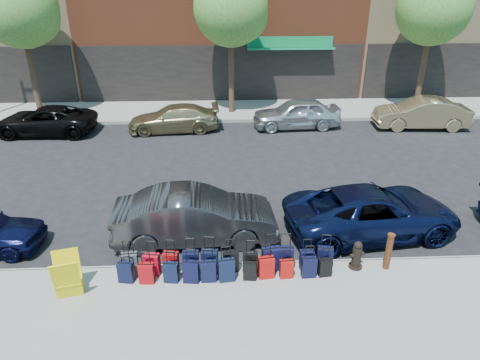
{
  "coord_description": "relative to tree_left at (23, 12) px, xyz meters",
  "views": [
    {
      "loc": [
        -0.13,
        -13.75,
        7.06
      ],
      "look_at": [
        0.45,
        -1.5,
        1.16
      ],
      "focal_mm": 32.0,
      "sensor_mm": 36.0,
      "label": 1
    }
  ],
  "objects": [
    {
      "name": "suitcase_front_8",
      "position": [
        11.31,
        -14.28,
        -4.93
      ],
      "size": [
        0.45,
        0.27,
        1.05
      ],
      "rotation": [
        0.0,
        0.0,
        -0.08
      ],
      "color": "black",
      "rests_on": "sidewalk_near"
    },
    {
      "name": "suitcase_front_3",
      "position": [
        8.9,
        -14.3,
        -4.95
      ],
      "size": [
        0.41,
        0.23,
        0.99
      ],
      "rotation": [
        0.0,
        0.0,
        0.02
      ],
      "color": "black",
      "rests_on": "sidewalk_near"
    },
    {
      "name": "suitcase_front_7",
      "position": [
        10.93,
        -14.3,
        -4.93
      ],
      "size": [
        0.47,
        0.31,
        1.05
      ],
      "rotation": [
        0.0,
        0.0,
        0.18
      ],
      "color": "black",
      "rests_on": "sidewalk_near"
    },
    {
      "name": "suitcase_back_10",
      "position": [
        12.29,
        -14.59,
        -5.02
      ],
      "size": [
        0.35,
        0.23,
        0.78
      ],
      "rotation": [
        0.0,
        0.0,
        0.13
      ],
      "color": "black",
      "rests_on": "sidewalk_near"
    },
    {
      "name": "curb_near",
      "position": [
        9.86,
        -13.98,
        -5.34
      ],
      "size": [
        60.0,
        0.08,
        0.15
      ],
      "primitive_type": "cube",
      "color": "gray",
      "rests_on": "ground"
    },
    {
      "name": "suitcase_back_0",
      "position": [
        7.31,
        -14.59,
        -4.99
      ],
      "size": [
        0.4,
        0.27,
        0.88
      ],
      "rotation": [
        0.0,
        0.0,
        -0.18
      ],
      "color": "black",
      "rests_on": "sidewalk_near"
    },
    {
      "name": "car_far_2",
      "position": [
        13.57,
        -2.51,
        -4.67
      ],
      "size": [
        4.48,
        2.02,
        1.49
      ],
      "primitive_type": "imported",
      "rotation": [
        0.0,
        0.0,
        -1.51
      ],
      "color": "silver",
      "rests_on": "ground"
    },
    {
      "name": "suitcase_back_9",
      "position": [
        11.87,
        -14.61,
        -4.99
      ],
      "size": [
        0.38,
        0.23,
        0.88
      ],
      "rotation": [
        0.0,
        0.0,
        0.03
      ],
      "color": "black",
      "rests_on": "sidewalk_near"
    },
    {
      "name": "car_near_1",
      "position": [
        8.94,
        -12.54,
        -4.64
      ],
      "size": [
        4.77,
        1.88,
        1.54
      ],
      "primitive_type": "imported",
      "rotation": [
        0.0,
        0.0,
        1.62
      ],
      "color": "#343436",
      "rests_on": "ground"
    },
    {
      "name": "suitcase_back_8",
      "position": [
        11.3,
        -14.61,
        -5.02
      ],
      "size": [
        0.34,
        0.22,
        0.79
      ],
      "rotation": [
        0.0,
        0.0,
        0.08
      ],
      "color": "#A7100A",
      "rests_on": "sidewalk_near"
    },
    {
      "name": "tree_left",
      "position": [
        0.0,
        0.0,
        0.0
      ],
      "size": [
        3.8,
        3.8,
        7.27
      ],
      "color": "black",
      "rests_on": "sidewalk_far"
    },
    {
      "name": "suitcase_front_10",
      "position": [
        12.35,
        -14.26,
        -4.96
      ],
      "size": [
        0.43,
        0.29,
        0.96
      ],
      "rotation": [
        0.0,
        0.0,
        -0.18
      ],
      "color": "black",
      "rests_on": "sidewalk_near"
    },
    {
      "name": "car_near_2",
      "position": [
        14.16,
        -12.43,
        -4.7
      ],
      "size": [
        5.42,
        3.03,
        1.43
      ],
      "primitive_type": "imported",
      "rotation": [
        0.0,
        0.0,
        1.7
      ],
      "color": "#0B1234",
      "rests_on": "ground"
    },
    {
      "name": "curb_far",
      "position": [
        9.86,
        -1.52,
        -5.34
      ],
      "size": [
        60.0,
        0.08,
        0.15
      ],
      "primitive_type": "cube",
      "color": "gray",
      "rests_on": "ground"
    },
    {
      "name": "ground",
      "position": [
        9.86,
        -9.5,
        -5.41
      ],
      "size": [
        120.0,
        120.0,
        0.0
      ],
      "primitive_type": "plane",
      "color": "black",
      "rests_on": "ground"
    },
    {
      "name": "suitcase_back_4",
      "position": [
        9.35,
        -14.66,
        -4.98
      ],
      "size": [
        0.38,
        0.22,
        0.9
      ],
      "rotation": [
        0.0,
        0.0,
        0.01
      ],
      "color": "black",
      "rests_on": "sidewalk_near"
    },
    {
      "name": "display_rack",
      "position": [
        6.06,
        -15.01,
        -4.73
      ],
      "size": [
        0.74,
        0.79,
        1.08
      ],
      "rotation": [
        0.0,
        0.0,
        0.24
      ],
      "color": "yellow",
      "rests_on": "sidewalk_near"
    },
    {
      "name": "suitcase_back_1",
      "position": [
        7.83,
        -14.65,
        -4.99
      ],
      "size": [
        0.38,
        0.23,
        0.87
      ],
      "rotation": [
        0.0,
        0.0,
        -0.06
      ],
      "color": "#9D0A10",
      "rests_on": "sidewalk_near"
    },
    {
      "name": "sidewalk_near",
      "position": [
        9.86,
        -16.0,
        -5.34
      ],
      "size": [
        60.0,
        4.0,
        0.15
      ],
      "primitive_type": "cube",
      "color": "gray",
      "rests_on": "ground"
    },
    {
      "name": "suitcase_front_0",
      "position": [
        7.35,
        -14.3,
        -4.95
      ],
      "size": [
        0.43,
        0.26,
        0.99
      ],
      "rotation": [
        0.0,
        0.0,
        0.09
      ],
      "color": "#37383C",
      "rests_on": "sidewalk_near"
    },
    {
      "name": "suitcase_front_1",
      "position": [
        7.91,
        -14.33,
        -4.96
      ],
      "size": [
        0.43,
        0.28,
        0.96
      ],
      "rotation": [
        0.0,
        0.0,
        -0.17
      ],
      "color": "#AE0B1C",
      "rests_on": "sidewalk_near"
    },
    {
      "name": "suitcase_front_6",
      "position": [
        10.41,
        -14.31,
        -4.98
      ],
      "size": [
        0.39,
        0.25,
        0.89
      ],
      "rotation": [
        0.0,
        0.0,
        -0.14
      ],
      "color": "black",
      "rests_on": "sidewalk_near"
    },
    {
      "name": "fire_hydrant",
      "position": [
        13.17,
        -14.3,
        -4.9
      ],
      "size": [
        0.41,
        0.35,
        0.79
      ],
      "rotation": [
        0.0,
        0.0,
        0.3
      ],
      "color": "black",
      "rests_on": "sidewalk_near"
    },
    {
      "name": "sidewalk_far",
      "position": [
        9.86,
        0.5,
        -5.34
      ],
      "size": [
        60.0,
        4.0,
        0.15
      ],
      "primitive_type": "cube",
      "color": "gray",
      "rests_on": "ground"
    },
    {
      "name": "car_far_0",
      "position": [
        1.18,
        -2.86,
        -4.74
      ],
      "size": [
        4.87,
        2.36,
        1.34
      ],
      "primitive_type": "imported",
      "rotation": [
        0.0,
        0.0,
        -1.6
      ],
      "color": "black",
      "rests_on": "ground"
    },
    {
      "name": "suitcase_back_3",
      "position": [
        8.92,
        -14.67,
        -4.97
      ],
      "size": [
        0.41,
        0.27,
        0.92
      ],
      "rotation": [
        0.0,
        0.0,
        -0.11
      ],
      "color": "black",
      "rests_on": "sidewalk_near"
    },
    {
      "name": "tree_right",
      "position": [
        21.0,
        0.0,
        0.0
      ],
      "size": [
        3.8,
        3.8,
        7.27
      ],
      "color": "black",
      "rests_on": "sidewalk_far"
    },
    {
      "name": "suitcase_front_5",
      "position": [
        9.92,
        -14.29,
        -4.97
      ],
      "size": [
        0.41,
        0.26,
        0.93
      ],
      "rotation": [
        0.0,
        0.0,
        0.13
      ],
      "color": "black",
      "rests_on": "sidewalk_near"
    },
    {
      "name": "suitcase_front_2",
      "position": [
        8.39,
        -14.26,
        -4.97
      ],
      "size": [
        0.42,
        0.28,
        0.94
      ],
      "rotation": [
        0.0,
        0.0,
        -0.17
      ],
      "color": "#98090C",
      "rests_on": "sidewalk_near"
    },
    {
      "name": "suitcase_back_6",
      "position": [
        10.38,
        -14.65,
        -5.02
      ],
      "size": [
        0.34,
        0.22,
        0.78
      ],
      "rotation": [
        0.0,
        0.0,
        -0.11
      ],
      "color": "black",
      "rests_on": "sidewalk_near"
    },
    {
      "name": "suitcase_front_4",
      "position": [
        9.38,
        -14.3,
        -4.94
      ],
      "size": [
        0.45,
        0.28,
        1.02
      ],
      "rotation": [
        0.0,
        0.0,
        -0.12
      ],
      "color": "black",
      "rests_on": "sidewalk_near"
    },
    {
      "name": "tree_center",
      "position": [
        10.5,
        0.0,
        0.0
      ],
      "size": [
        3.8,
        3.8,
        7.27
      ],
      "color": "black",
      "rests_on": "sidewalk_far"
    },
    {
      "name": "suitcase_back_7",
      "position": [
        10.79,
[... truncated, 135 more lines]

